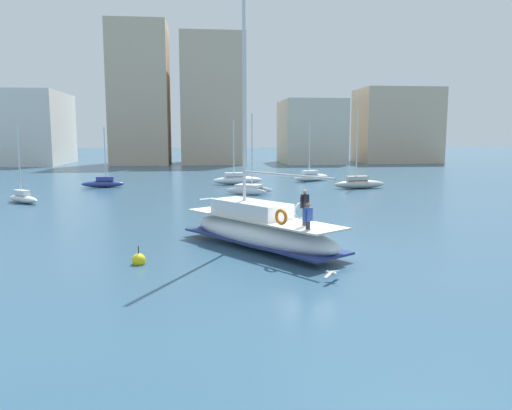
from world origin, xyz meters
TOP-DOWN VIEW (x-y plane):
  - ground_plane at (0.00, 0.00)m, footprint 400.00×400.00m
  - main_sailboat at (-1.92, 1.84)m, footprint 7.45×9.25m
  - moored_sloop_near at (-0.74, 33.26)m, footprint 5.68×2.08m
  - moored_sloop_far at (8.19, 36.32)m, footprint 5.17×3.93m
  - moored_catamaran at (-0.32, 24.09)m, footprint 4.55×3.73m
  - moored_cutter_left at (-18.82, 19.88)m, footprint 3.43×3.25m
  - moored_cutter_right at (-14.76, 31.60)m, footprint 4.32×1.07m
  - moored_ketch_distant at (11.22, 27.63)m, footprint 5.47×1.82m
  - seagull at (0.09, -4.10)m, footprint 0.84×0.95m
  - mooring_buoy at (-7.31, -0.76)m, footprint 0.58×0.58m
  - waterfront_buildings at (-2.88, 75.29)m, footprint 82.11×18.00m

SIDE VIEW (x-z plane):
  - ground_plane at x=0.00m, z-range 0.00..0.00m
  - mooring_buoy at x=-7.31m, z-range -0.27..0.62m
  - seagull at x=0.09m, z-range 0.23..0.41m
  - moored_cutter_left at x=-18.82m, z-range -2.57..3.49m
  - moored_cutter_right at x=-14.76m, z-range -2.60..3.56m
  - moored_catamaran at x=-0.32m, z-range -3.10..4.16m
  - moored_sloop_far at x=8.19m, z-range -2.93..4.05m
  - moored_sloop_near at x=-0.74m, z-range -2.95..4.10m
  - moored_ketch_distant at x=11.22m, z-range -3.45..4.60m
  - main_sailboat at x=-1.92m, z-range -6.20..8.03m
  - waterfront_buildings at x=-2.88m, z-range -3.21..21.95m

